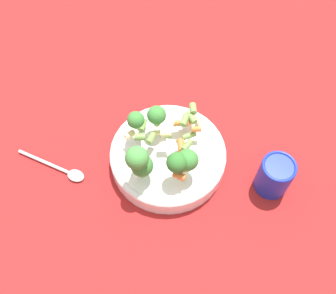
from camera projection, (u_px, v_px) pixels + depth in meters
ground_plane at (168, 161)px, 0.81m from camera, size 3.00×3.00×0.00m
bowl at (168, 156)px, 0.79m from camera, size 0.23×0.23×0.04m
pasta_salad at (159, 148)px, 0.72m from camera, size 0.19×0.17×0.10m
cup at (275, 175)px, 0.75m from camera, size 0.07×0.07×0.08m
spoon at (63, 170)px, 0.80m from camera, size 0.12×0.13×0.01m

